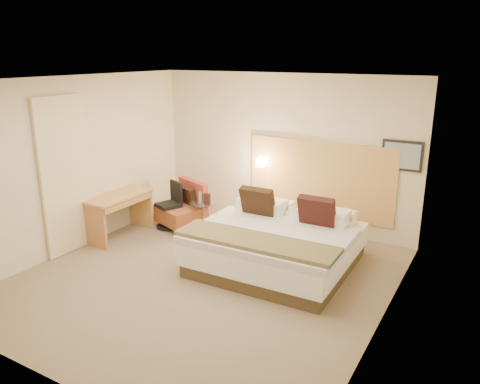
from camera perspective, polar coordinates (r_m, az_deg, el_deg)
The scene contains 19 objects.
floor at distance 6.67m, azimuth -4.27°, elevation -10.47°, with size 4.80×5.00×0.02m, color #816E57.
ceiling at distance 5.95m, azimuth -4.85°, elevation 13.57°, with size 4.80×5.00×0.02m, color white.
wall_back at distance 8.30m, azimuth 5.31°, elevation 4.94°, with size 4.80×0.02×2.70m, color beige.
wall_front at distance 4.45m, azimuth -23.19°, elevation -6.85°, with size 4.80×0.02×2.70m, color beige.
wall_left at distance 7.76m, azimuth -19.43°, elevation 3.23°, with size 0.02×5.00×2.70m, color beige.
wall_right at distance 5.25m, azimuth 17.75°, elevation -2.76°, with size 0.02×5.00×2.70m, color beige.
headboard_panel at distance 8.10m, azimuth 9.61°, elevation 1.57°, with size 2.60×0.04×1.30m, color tan.
art_frame at distance 7.64m, azimuth 19.15°, elevation 4.22°, with size 0.62×0.03×0.47m, color black.
art_canvas at distance 7.62m, azimuth 19.12°, elevation 4.19°, with size 0.54×0.01×0.39m, color gray.
lamp_arm at distance 8.41m, azimuth 2.85°, elevation 3.75°, with size 0.02×0.02×0.12m, color silver.
lamp_shade at distance 8.36m, azimuth 2.66°, elevation 3.67°, with size 0.15×0.15×0.15m, color #FFEDC6.
curtain at distance 7.59m, azimuth -20.50°, elevation 1.83°, with size 0.06×0.90×2.42m, color beige.
bottle_a at distance 8.17m, azimuth -4.87°, elevation -0.64°, with size 0.06×0.06×0.18m, color #8BC2D6.
menu_folder at distance 8.03m, azimuth -4.03°, elevation -0.86°, with size 0.12×0.05×0.20m, color #361916.
bed at distance 6.91m, azimuth 4.61°, elevation -6.21°, with size 2.24×2.16×1.07m.
lounge_chair at distance 8.46m, azimuth -6.87°, elevation -2.07°, with size 0.96×0.91×0.82m.
side_table at distance 8.23m, azimuth -4.50°, elevation -2.84°, with size 0.52×0.52×0.51m.
desk at distance 8.12m, azimuth -14.52°, elevation -1.40°, with size 0.55×1.19×0.74m.
desk_chair at distance 8.46m, azimuth -8.43°, elevation -2.05°, with size 0.60×0.60×0.82m.
Camera 1 is at (3.38, -4.88, 3.02)m, focal length 35.00 mm.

